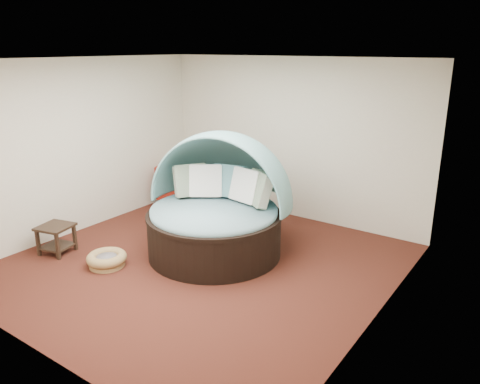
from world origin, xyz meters
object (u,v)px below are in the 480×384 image
Objects in this scene: pet_basket at (107,259)px; canopy_daybed at (217,198)px; red_armchair at (178,186)px; side_table at (56,235)px.

canopy_daybed is at bearing 53.48° from pet_basket.
red_armchair is (-1.94, 1.24, -0.46)m from canopy_daybed.
canopy_daybed is 2.35m from red_armchair.
red_armchair is (-0.97, 2.55, 0.27)m from pet_basket.
canopy_daybed is 2.86× the size of red_armchair.
side_table is at bearing -155.49° from canopy_daybed.
red_armchair reaches higher than pet_basket.
canopy_daybed reaches higher than red_armchair.
canopy_daybed is 1.78m from pet_basket.
pet_basket is 2.74m from red_armchair.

